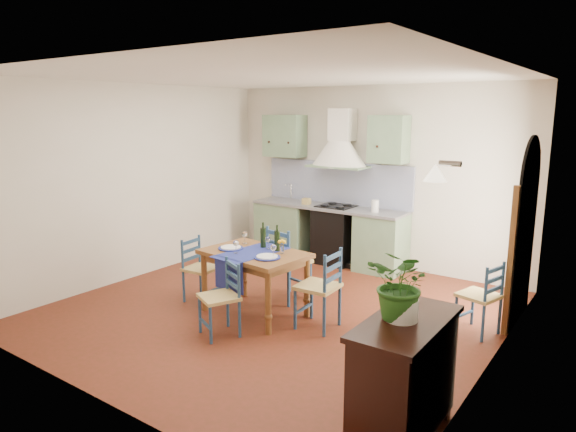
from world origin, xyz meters
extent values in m
plane|color=#4A220F|center=(0.00, 0.00, 0.00)|extent=(5.00, 5.00, 0.00)
cube|color=beige|center=(0.00, 2.50, 1.40)|extent=(5.00, 0.04, 2.80)
cube|color=gray|center=(-1.45, 2.19, 0.44)|extent=(0.90, 0.60, 0.88)
cube|color=gray|center=(0.35, 2.19, 0.44)|extent=(0.70, 0.60, 0.88)
cube|color=black|center=(-0.45, 2.19, 0.44)|extent=(0.60, 0.58, 0.88)
cube|color=gray|center=(-0.60, 2.19, 0.90)|extent=(2.60, 0.64, 0.04)
cube|color=silver|center=(-1.45, 2.19, 0.90)|extent=(0.45, 0.40, 0.03)
cylinder|color=silver|center=(-1.45, 2.37, 1.05)|extent=(0.02, 0.02, 0.26)
cube|color=black|center=(-0.45, 2.19, 0.93)|extent=(0.55, 0.48, 0.02)
cube|color=black|center=(-0.60, 2.24, 0.04)|extent=(2.60, 0.50, 0.08)
cube|color=#0A1759|center=(-0.60, 2.46, 1.26)|extent=(2.65, 0.05, 0.68)
cube|color=gray|center=(-1.55, 2.32, 2.00)|extent=(0.70, 0.34, 0.70)
cube|color=gray|center=(0.35, 2.32, 2.00)|extent=(0.55, 0.34, 0.70)
cone|color=silver|center=(-0.45, 2.25, 1.75)|extent=(0.96, 0.96, 0.40)
cube|color=silver|center=(-0.45, 2.34, 2.20)|extent=(0.36, 0.30, 0.50)
cube|color=beige|center=(2.50, 0.00, 1.40)|extent=(0.04, 5.00, 2.80)
cube|color=black|center=(2.48, 1.40, 0.82)|extent=(0.03, 1.00, 1.65)
cylinder|color=black|center=(2.48, 1.40, 1.65)|extent=(0.03, 1.00, 1.00)
cube|color=brown|center=(2.46, 0.86, 0.82)|extent=(0.06, 0.06, 1.65)
cube|color=brown|center=(2.46, 1.94, 0.82)|extent=(0.06, 0.06, 1.65)
cube|color=brown|center=(2.47, 1.62, 0.98)|extent=(0.04, 0.55, 1.96)
cylinder|color=silver|center=(2.44, -1.31, 2.05)|extent=(0.15, 0.04, 0.04)
cone|color=#FFEDC6|center=(2.34, -1.31, 1.98)|extent=(0.16, 0.16, 0.12)
cube|color=beige|center=(-2.50, 0.00, 1.40)|extent=(0.04, 5.00, 2.80)
cube|color=silver|center=(0.00, 0.00, 2.80)|extent=(5.00, 5.00, 0.01)
cube|color=brown|center=(-0.15, -0.25, 0.74)|extent=(1.29, 0.93, 0.05)
cube|color=brown|center=(-0.15, -0.25, 0.68)|extent=(1.16, 0.80, 0.08)
cylinder|color=brown|center=(-0.72, -0.52, 0.36)|extent=(0.07, 0.07, 0.72)
cylinder|color=brown|center=(-0.65, 0.14, 0.36)|extent=(0.07, 0.07, 0.72)
cylinder|color=brown|center=(0.34, -0.63, 0.36)|extent=(0.07, 0.07, 0.72)
cylinder|color=brown|center=(0.41, 0.03, 0.36)|extent=(0.07, 0.07, 0.72)
cube|color=navy|center=(-0.16, -0.30, 0.77)|extent=(0.55, 0.95, 0.01)
cube|color=navy|center=(-0.20, -0.66, 0.59)|extent=(0.45, 0.06, 0.38)
cylinder|color=navy|center=(-0.47, -0.32, 0.78)|extent=(0.30, 0.30, 0.01)
cylinder|color=white|center=(-0.47, -0.32, 0.79)|extent=(0.24, 0.24, 0.01)
cylinder|color=navy|center=(0.14, -0.38, 0.78)|extent=(0.30, 0.30, 0.01)
cylinder|color=white|center=(0.14, -0.38, 0.79)|extent=(0.24, 0.24, 0.01)
cylinder|color=black|center=(-0.18, -0.04, 0.93)|extent=(0.07, 0.07, 0.32)
cylinder|color=black|center=(0.05, -0.07, 0.93)|extent=(0.07, 0.07, 0.32)
cylinder|color=white|center=(0.16, -0.13, 0.83)|extent=(0.05, 0.05, 0.10)
sphere|color=gold|center=(0.16, -0.13, 0.92)|extent=(0.10, 0.10, 0.10)
cylinder|color=navy|center=(-0.30, -1.03, 0.21)|extent=(0.03, 0.03, 0.42)
cylinder|color=navy|center=(-0.16, -0.73, 0.41)|extent=(0.03, 0.03, 0.83)
cylinder|color=navy|center=(0.00, -1.17, 0.21)|extent=(0.03, 0.03, 0.42)
cylinder|color=navy|center=(0.14, -0.88, 0.41)|extent=(0.03, 0.03, 0.83)
cube|color=tan|center=(-0.08, -0.95, 0.44)|extent=(0.51, 0.51, 0.04)
cube|color=navy|center=(-0.01, -0.80, 0.55)|extent=(0.32, 0.17, 0.04)
cube|color=navy|center=(-0.01, -0.80, 0.66)|extent=(0.32, 0.17, 0.04)
cube|color=navy|center=(-0.01, -0.80, 0.77)|extent=(0.32, 0.17, 0.04)
cube|color=navy|center=(-0.15, -1.10, 0.17)|extent=(0.31, 0.17, 0.02)
cylinder|color=navy|center=(0.13, 0.54, 0.25)|extent=(0.04, 0.04, 0.50)
cylinder|color=navy|center=(0.06, 0.16, 0.49)|extent=(0.04, 0.04, 0.97)
cylinder|color=navy|center=(-0.25, 0.61, 0.25)|extent=(0.04, 0.04, 0.50)
cylinder|color=navy|center=(-0.33, 0.23, 0.49)|extent=(0.04, 0.04, 0.97)
cube|color=tan|center=(-0.10, 0.38, 0.51)|extent=(0.53, 0.53, 0.04)
cube|color=navy|center=(-0.13, 0.19, 0.65)|extent=(0.41, 0.11, 0.05)
cube|color=navy|center=(-0.13, 0.19, 0.78)|extent=(0.41, 0.11, 0.05)
cube|color=navy|center=(-0.13, 0.19, 0.91)|extent=(0.41, 0.11, 0.05)
cube|color=navy|center=(-0.06, 0.58, 0.19)|extent=(0.39, 0.11, 0.03)
cylinder|color=navy|center=(-0.80, -0.46, 0.21)|extent=(0.03, 0.03, 0.42)
cylinder|color=navy|center=(-1.13, -0.49, 0.41)|extent=(0.03, 0.03, 0.82)
cylinder|color=navy|center=(-0.83, -0.13, 0.21)|extent=(0.03, 0.03, 0.42)
cylinder|color=navy|center=(-1.16, -0.16, 0.41)|extent=(0.03, 0.03, 0.82)
cube|color=tan|center=(-0.98, -0.31, 0.43)|extent=(0.41, 0.41, 0.04)
cube|color=navy|center=(-1.14, -0.32, 0.55)|extent=(0.05, 0.35, 0.04)
cube|color=navy|center=(-1.14, -0.32, 0.66)|extent=(0.05, 0.35, 0.04)
cube|color=navy|center=(-1.14, -0.32, 0.77)|extent=(0.05, 0.35, 0.04)
cube|color=navy|center=(-0.82, -0.30, 0.16)|extent=(0.05, 0.33, 0.02)
cylinder|color=navy|center=(0.49, 0.01, 0.23)|extent=(0.04, 0.04, 0.47)
cylinder|color=navy|center=(0.85, 0.03, 0.46)|extent=(0.04, 0.04, 0.92)
cylinder|color=navy|center=(0.51, -0.35, 0.23)|extent=(0.04, 0.04, 0.47)
cylinder|color=navy|center=(0.87, -0.34, 0.46)|extent=(0.04, 0.04, 0.92)
cube|color=tan|center=(0.68, -0.16, 0.48)|extent=(0.45, 0.45, 0.04)
cube|color=navy|center=(0.86, -0.15, 0.61)|extent=(0.04, 0.39, 0.05)
cube|color=navy|center=(0.86, -0.15, 0.73)|extent=(0.04, 0.39, 0.05)
cube|color=navy|center=(0.86, -0.15, 0.86)|extent=(0.04, 0.39, 0.05)
cube|color=navy|center=(0.50, -0.17, 0.18)|extent=(0.05, 0.37, 0.03)
cylinder|color=navy|center=(2.09, 0.93, 0.21)|extent=(0.03, 0.03, 0.42)
cylinder|color=navy|center=(2.40, 0.83, 0.41)|extent=(0.03, 0.03, 0.82)
cylinder|color=navy|center=(2.00, 0.61, 0.21)|extent=(0.03, 0.03, 0.42)
cylinder|color=navy|center=(2.31, 0.52, 0.41)|extent=(0.03, 0.03, 0.82)
cube|color=tan|center=(2.20, 0.72, 0.44)|extent=(0.48, 0.48, 0.04)
cube|color=navy|center=(2.36, 0.68, 0.55)|extent=(0.12, 0.34, 0.04)
cube|color=navy|center=(2.36, 0.68, 0.66)|extent=(0.12, 0.34, 0.04)
cube|color=navy|center=(2.36, 0.68, 0.77)|extent=(0.12, 0.34, 0.04)
cube|color=navy|center=(2.04, 0.77, 0.16)|extent=(0.12, 0.32, 0.02)
cube|color=black|center=(2.27, -1.51, 0.49)|extent=(0.45, 1.00, 0.82)
cube|color=black|center=(2.27, -1.51, 0.92)|extent=(0.50, 1.05, 0.04)
cube|color=brown|center=(2.04, -1.74, 0.45)|extent=(0.02, 0.38, 0.63)
cube|color=brown|center=(2.04, -1.28, 0.45)|extent=(0.02, 0.38, 0.63)
cube|color=black|center=(2.09, -1.07, 0.04)|extent=(0.08, 0.08, 0.08)
cube|color=black|center=(2.44, -1.07, 0.04)|extent=(0.08, 0.08, 0.08)
imported|color=#265B1C|center=(2.22, -1.52, 1.20)|extent=(0.52, 0.47, 0.53)
camera|label=1|loc=(3.56, -4.81, 2.39)|focal=32.00mm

